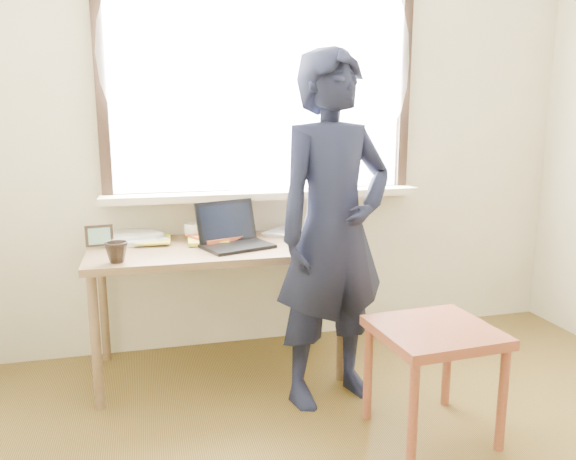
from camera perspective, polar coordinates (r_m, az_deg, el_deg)
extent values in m
cube|color=beige|center=(3.39, 0.66, 10.21)|extent=(3.50, 0.02, 2.60)
cube|color=white|center=(3.33, -2.70, 15.33)|extent=(1.70, 0.01, 1.30)
cube|color=black|center=(3.34, -2.54, 3.63)|extent=(1.82, 0.06, 0.06)
cube|color=black|center=(3.25, -18.55, 14.85)|extent=(0.06, 0.06, 1.30)
cube|color=black|center=(3.60, 11.68, 14.84)|extent=(0.06, 0.06, 1.30)
cube|color=beige|center=(3.27, -2.29, 3.64)|extent=(1.85, 0.20, 0.04)
cube|color=white|center=(3.27, -2.44, 17.17)|extent=(1.95, 0.02, 1.65)
cube|color=brown|center=(3.00, -7.31, -1.93)|extent=(1.31, 0.66, 0.04)
cylinder|color=brown|center=(2.83, -18.94, -10.81)|extent=(0.05, 0.05, 0.67)
cylinder|color=brown|center=(3.36, -18.23, -7.20)|extent=(0.05, 0.05, 0.67)
cylinder|color=brown|center=(2.98, 5.44, -9.08)|extent=(0.05, 0.05, 0.67)
cylinder|color=brown|center=(3.48, 2.30, -5.93)|extent=(0.05, 0.05, 0.67)
cube|color=black|center=(2.93, -5.16, -1.65)|extent=(0.40, 0.34, 0.02)
cube|color=black|center=(3.01, -6.30, 0.83)|extent=(0.34, 0.18, 0.22)
cube|color=black|center=(3.01, -6.30, 0.83)|extent=(0.30, 0.15, 0.18)
cube|color=black|center=(2.92, -5.07, -1.63)|extent=(0.33, 0.23, 0.00)
imported|color=white|center=(3.16, -9.51, -0.12)|extent=(0.15, 0.15, 0.09)
imported|color=black|center=(2.75, -17.03, -2.17)|extent=(0.11, 0.11, 0.10)
ellipsoid|color=black|center=(2.98, 0.95, -1.25)|extent=(0.09, 0.06, 0.03)
cube|color=white|center=(3.16, -15.06, -0.98)|extent=(0.22, 0.24, 0.02)
cube|color=white|center=(3.12, -10.30, -0.92)|extent=(0.23, 0.31, 0.02)
cube|color=white|center=(3.25, -14.06, -0.61)|extent=(0.35, 0.32, 0.01)
cube|color=white|center=(3.14, -16.98, -1.06)|extent=(0.25, 0.30, 0.01)
cube|color=white|center=(3.13, -15.04, -0.97)|extent=(0.30, 0.30, 0.01)
cube|color=yellow|center=(3.24, -10.62, -0.29)|extent=(0.36, 0.34, 0.00)
imported|color=white|center=(3.15, -15.85, -1.08)|extent=(0.25, 0.29, 0.02)
imported|color=white|center=(3.32, -1.61, -0.04)|extent=(0.30, 0.30, 0.02)
cube|color=black|center=(3.07, -18.62, -0.72)|extent=(0.14, 0.04, 0.11)
cube|color=#507534|center=(3.07, -18.62, -0.72)|extent=(0.11, 0.02, 0.08)
cube|color=brown|center=(2.51, 14.69, -9.98)|extent=(0.52, 0.49, 0.04)
cylinder|color=brown|center=(2.36, 12.57, -18.00)|extent=(0.04, 0.04, 0.45)
cylinder|color=brown|center=(2.67, 8.12, -14.17)|extent=(0.04, 0.04, 0.45)
cylinder|color=brown|center=(2.58, 20.95, -15.82)|extent=(0.04, 0.04, 0.45)
cylinder|color=brown|center=(2.87, 15.87, -12.64)|extent=(0.04, 0.04, 0.45)
imported|color=black|center=(2.66, 4.63, -0.13)|extent=(0.70, 0.55, 1.69)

